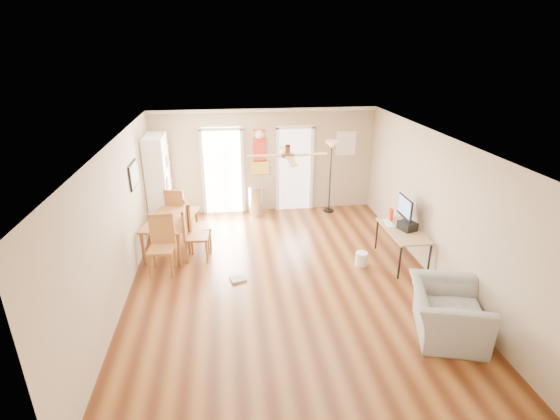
{
  "coord_description": "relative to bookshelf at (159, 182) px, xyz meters",
  "views": [
    {
      "loc": [
        -0.94,
        -6.53,
        4.05
      ],
      "look_at": [
        0.0,
        0.6,
        1.15
      ],
      "focal_mm": 26.68,
      "sensor_mm": 36.0,
      "label": 1
    }
  ],
  "objects": [
    {
      "name": "wall_back",
      "position": [
        2.51,
        0.67,
        0.22
      ],
      "size": [
        5.5,
        0.04,
        2.6
      ],
      "primitive_type": null,
      "color": "beige",
      "rests_on": "floor"
    },
    {
      "name": "keyboard",
      "position": [
        4.71,
        -2.1,
        -0.38
      ],
      "size": [
        0.19,
        0.43,
        0.02
      ],
      "primitive_type": "cube",
      "rotation": [
        0.0,
        0.0,
        -0.12
      ],
      "color": "white",
      "rests_on": "computer_desk"
    },
    {
      "name": "floor_cloth",
      "position": [
        1.68,
        -2.72,
        -1.06
      ],
      "size": [
        0.32,
        0.28,
        0.04
      ],
      "primitive_type": "cube",
      "rotation": [
        0.0,
        0.0,
        0.28
      ],
      "color": "#A3A39E",
      "rests_on": "floor"
    },
    {
      "name": "bathroom_doorway",
      "position": [
        3.26,
        0.66,
        -0.03
      ],
      "size": [
        0.8,
        0.1,
        2.1
      ],
      "primitive_type": null,
      "color": "white",
      "rests_on": "wall_back"
    },
    {
      "name": "wall_decal",
      "position": [
        2.39,
        0.65,
        0.47
      ],
      "size": [
        0.46,
        0.03,
        1.1
      ],
      "primitive_type": "cube",
      "color": "red",
      "rests_on": "wall_back"
    },
    {
      "name": "dining_table",
      "position": [
        0.36,
        -1.31,
        -0.73
      ],
      "size": [
        1.12,
        1.55,
        0.7
      ],
      "primitive_type": null,
      "rotation": [
        0.0,
        0.0,
        -0.22
      ],
      "color": "#9B6632",
      "rests_on": "floor"
    },
    {
      "name": "dining_chair_near",
      "position": [
        0.29,
        -2.25,
        -0.52
      ],
      "size": [
        0.48,
        0.48,
        1.11
      ],
      "primitive_type": null,
      "rotation": [
        0.0,
        0.0,
        -0.06
      ],
      "color": "#A97936",
      "rests_on": "floor"
    },
    {
      "name": "dining_chair_right_a",
      "position": [
        0.91,
        -1.33,
        -0.53
      ],
      "size": [
        0.56,
        0.56,
        1.09
      ],
      "primitive_type": null,
      "rotation": [
        0.0,
        0.0,
        1.87
      ],
      "color": "#A05B33",
      "rests_on": "floor"
    },
    {
      "name": "dining_chair_right_b",
      "position": [
        0.91,
        -1.78,
        -0.53
      ],
      "size": [
        0.48,
        0.48,
        1.09
      ],
      "primitive_type": null,
      "rotation": [
        0.0,
        0.0,
        1.51
      ],
      "color": "#966430",
      "rests_on": "floor"
    },
    {
      "name": "framed_poster",
      "position": [
        -0.21,
        -1.43,
        0.62
      ],
      "size": [
        0.04,
        0.66,
        0.48
      ],
      "primitive_type": "cube",
      "color": "black",
      "rests_on": "wall_left"
    },
    {
      "name": "wastebasket_a",
      "position": [
        4.08,
        -2.47,
        -0.94
      ],
      "size": [
        0.3,
        0.3,
        0.27
      ],
      "primitive_type": "cylinder",
      "rotation": [
        0.0,
        0.0,
        0.34
      ],
      "color": "silver",
      "rests_on": "floor"
    },
    {
      "name": "trash_can",
      "position": [
        2.25,
        0.36,
        -0.7
      ],
      "size": [
        0.36,
        0.36,
        0.75
      ],
      "primitive_type": "cylinder",
      "rotation": [
        0.0,
        0.0,
        -0.05
      ],
      "color": "silver",
      "rests_on": "floor"
    },
    {
      "name": "torchiere_lamp",
      "position": [
        4.13,
        0.37,
        -0.16
      ],
      "size": [
        0.35,
        0.35,
        1.83
      ],
      "primitive_type": null,
      "rotation": [
        0.0,
        0.0,
        0.0
      ],
      "color": "black",
      "rests_on": "floor"
    },
    {
      "name": "bookshelf",
      "position": [
        0.0,
        0.0,
        0.0
      ],
      "size": [
        0.64,
        1.04,
        2.15
      ],
      "primitive_type": null,
      "rotation": [
        0.0,
        0.0,
        -0.23
      ],
      "color": "white",
      "rests_on": "floor"
    },
    {
      "name": "wall_front",
      "position": [
        2.51,
        -6.33,
        0.22
      ],
      "size": [
        5.5,
        0.04,
        2.6
      ],
      "primitive_type": null,
      "color": "beige",
      "rests_on": "floor"
    },
    {
      "name": "armchair",
      "position": [
        4.66,
        -4.64,
        -0.7
      ],
      "size": [
        1.32,
        1.42,
        0.76
      ],
      "primitive_type": "imported",
      "rotation": [
        0.0,
        0.0,
        1.27
      ],
      "color": "#959591",
      "rests_on": "floor"
    },
    {
      "name": "crown_molding",
      "position": [
        2.51,
        -2.83,
        1.48
      ],
      "size": [
        5.5,
        7.0,
        0.08
      ],
      "primitive_type": null,
      "color": "white",
      "rests_on": "wall_back"
    },
    {
      "name": "floor",
      "position": [
        2.51,
        -2.83,
        -1.08
      ],
      "size": [
        7.0,
        7.0,
        0.0
      ],
      "primitive_type": "plane",
      "color": "brown",
      "rests_on": "ground"
    },
    {
      "name": "wall_right",
      "position": [
        5.26,
        -2.83,
        0.22
      ],
      "size": [
        0.04,
        7.0,
        2.6
      ],
      "primitive_type": null,
      "color": "beige",
      "rests_on": "floor"
    },
    {
      "name": "kitchen_doorway",
      "position": [
        1.46,
        0.66,
        -0.03
      ],
      "size": [
        0.9,
        0.1,
        2.1
      ],
      "primitive_type": null,
      "color": "white",
      "rests_on": "wall_back"
    },
    {
      "name": "wall_left",
      "position": [
        -0.24,
        -2.83,
        0.22
      ],
      "size": [
        0.04,
        7.0,
        2.6
      ],
      "primitive_type": null,
      "color": "beige",
      "rests_on": "floor"
    },
    {
      "name": "printer",
      "position": [
        4.96,
        -2.43,
        -0.3
      ],
      "size": [
        0.36,
        0.39,
        0.16
      ],
      "primitive_type": "cube",
      "rotation": [
        0.0,
        0.0,
        0.34
      ],
      "color": "black",
      "rests_on": "computer_desk"
    },
    {
      "name": "computer_desk",
      "position": [
        4.89,
        -2.43,
        -0.73
      ],
      "size": [
        0.65,
        1.3,
        0.69
      ],
      "primitive_type": null,
      "color": "tan",
      "rests_on": "floor"
    },
    {
      "name": "orange_bottle",
      "position": [
        4.81,
        -1.96,
        -0.25
      ],
      "size": [
        0.11,
        0.11,
        0.26
      ],
      "primitive_type": "cylinder",
      "rotation": [
        0.0,
        0.0,
        0.35
      ],
      "color": "#F43B15",
      "rests_on": "computer_desk"
    },
    {
      "name": "ceiling",
      "position": [
        2.51,
        -2.83,
        1.52
      ],
      "size": [
        5.5,
        7.0,
        0.0
      ],
      "primitive_type": null,
      "color": "silver",
      "rests_on": "floor"
    },
    {
      "name": "ac_grille",
      "position": [
        4.56,
        0.64,
        0.62
      ],
      "size": [
        0.5,
        0.04,
        0.6
      ],
      "primitive_type": "cube",
      "color": "white",
      "rests_on": "wall_back"
    },
    {
      "name": "dining_chair_far",
      "position": [
        0.42,
        -0.34,
        -0.56
      ],
      "size": [
        0.51,
        0.51,
        1.04
      ],
      "primitive_type": null,
      "rotation": [
        0.0,
        0.0,
        2.93
      ],
      "color": "#AA6837",
      "rests_on": "floor"
    },
    {
      "name": "ceiling_fan",
      "position": [
        2.51,
        -3.13,
        1.35
      ],
      "size": [
        1.24,
        1.24,
        0.2
      ],
      "primitive_type": null,
      "color": "#593819",
      "rests_on": "ceiling"
    },
    {
      "name": "imac",
      "position": [
        4.98,
        -2.19,
        -0.1
      ],
      "size": [
        0.2,
        0.62,
        0.58
      ],
      "primitive_type": null,
      "rotation": [
        0.0,
        0.0,
        -0.19
      ],
      "color": "black",
      "rests_on": "computer_desk"
    }
  ]
}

